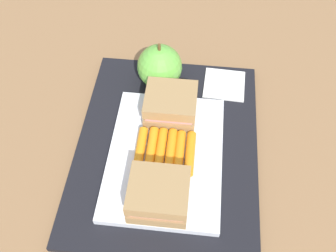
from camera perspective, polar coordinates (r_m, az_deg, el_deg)
ground_plane at (r=0.61m, az=-0.13°, el=-3.28°), size 2.40×2.40×0.00m
lunchbag_mat at (r=0.61m, az=-0.13°, el=-3.02°), size 0.36×0.28×0.01m
food_tray at (r=0.58m, az=-0.40°, el=-4.48°), size 0.23×0.17×0.01m
sandwich_half_left at (r=0.52m, az=-1.39°, el=-10.12°), size 0.07×0.08×0.04m
sandwich_half_right at (r=0.60m, az=0.41°, el=3.19°), size 0.07×0.08×0.04m
carrot_sticks_bundle at (r=0.57m, az=-0.40°, el=-3.76°), size 0.08×0.09×0.02m
apple at (r=0.66m, az=-1.24°, el=8.79°), size 0.08×0.08×0.09m
paper_napkin at (r=0.68m, az=8.35°, el=6.11°), size 0.07×0.07×0.00m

